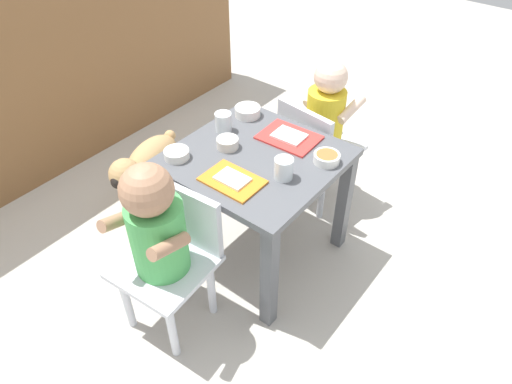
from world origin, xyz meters
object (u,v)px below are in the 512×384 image
(food_tray_right, at_px, (289,137))
(cereal_bowl_left_side, at_px, (327,158))
(veggie_bowl_far, at_px, (248,111))
(dog, at_px, (147,164))
(water_cup_left, at_px, (223,123))
(seated_child_left, at_px, (160,231))
(seated_child_right, at_px, (323,120))
(veggie_bowl_near, at_px, (228,143))
(cereal_bowl_right_side, at_px, (177,154))
(dining_table, at_px, (256,176))
(food_tray_left, at_px, (232,180))
(water_cup_right, at_px, (284,169))

(food_tray_right, distance_m, cereal_bowl_left_side, 0.18)
(veggie_bowl_far, bearing_deg, food_tray_right, -97.86)
(dog, distance_m, water_cup_left, 0.46)
(seated_child_left, relative_size, food_tray_right, 3.18)
(seated_child_right, relative_size, veggie_bowl_near, 8.50)
(cereal_bowl_right_side, bearing_deg, dog, 71.21)
(seated_child_left, bearing_deg, water_cup_left, 18.91)
(dining_table, xyz_separation_m, cereal_bowl_right_side, (-0.18, 0.20, 0.10))
(dining_table, distance_m, cereal_bowl_right_side, 0.29)
(food_tray_left, distance_m, water_cup_right, 0.17)
(cereal_bowl_right_side, xyz_separation_m, veggie_bowl_far, (0.36, -0.02, 0.00))
(cereal_bowl_right_side, bearing_deg, cereal_bowl_left_side, -54.44)
(dining_table, height_order, seated_child_left, seated_child_left)
(water_cup_right, bearing_deg, veggie_bowl_near, 86.44)
(water_cup_right, distance_m, cereal_bowl_left_side, 0.17)
(cereal_bowl_right_side, distance_m, veggie_bowl_near, 0.18)
(seated_child_left, distance_m, cereal_bowl_left_side, 0.60)
(dog, height_order, veggie_bowl_near, veggie_bowl_near)
(water_cup_left, distance_m, water_cup_right, 0.35)
(dining_table, distance_m, water_cup_left, 0.23)
(seated_child_right, bearing_deg, seated_child_left, 177.55)
(water_cup_left, bearing_deg, cereal_bowl_left_side, -80.31)
(seated_child_right, height_order, food_tray_left, seated_child_right)
(food_tray_right, bearing_deg, dog, 110.87)
(dog, xyz_separation_m, food_tray_left, (-0.10, -0.57, 0.26))
(food_tray_left, distance_m, cereal_bowl_right_side, 0.23)
(food_tray_left, height_order, cereal_bowl_left_side, cereal_bowl_left_side)
(dog, height_order, food_tray_right, food_tray_right)
(food_tray_left, xyz_separation_m, water_cup_left, (0.21, 0.22, 0.03))
(seated_child_left, bearing_deg, veggie_bowl_far, 14.62)
(cereal_bowl_left_side, bearing_deg, seated_child_left, 156.75)
(seated_child_right, relative_size, water_cup_left, 9.21)
(veggie_bowl_far, bearing_deg, veggie_bowl_near, -159.28)
(seated_child_left, xyz_separation_m, water_cup_left, (0.48, 0.16, 0.08))
(dining_table, bearing_deg, cereal_bowl_right_side, 130.67)
(dog, relative_size, food_tray_left, 2.14)
(cereal_bowl_left_side, bearing_deg, cereal_bowl_right_side, 125.56)
(dog, bearing_deg, seated_child_left, -125.55)
(water_cup_left, bearing_deg, dog, 107.63)
(dog, xyz_separation_m, food_tray_right, (0.22, -0.57, 0.26))
(water_cup_right, bearing_deg, food_tray_left, 136.12)
(water_cup_left, bearing_deg, dining_table, -104.87)
(cereal_bowl_left_side, bearing_deg, veggie_bowl_far, 80.34)
(seated_child_right, height_order, dog, seated_child_right)
(dog, relative_size, water_cup_left, 5.78)
(seated_child_right, height_order, cereal_bowl_right_side, seated_child_right)
(food_tray_right, bearing_deg, seated_child_right, 3.93)
(veggie_bowl_near, bearing_deg, food_tray_right, -37.39)
(cereal_bowl_left_side, distance_m, veggie_bowl_far, 0.40)
(dining_table, xyz_separation_m, water_cup_right, (-0.04, -0.14, 0.12))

